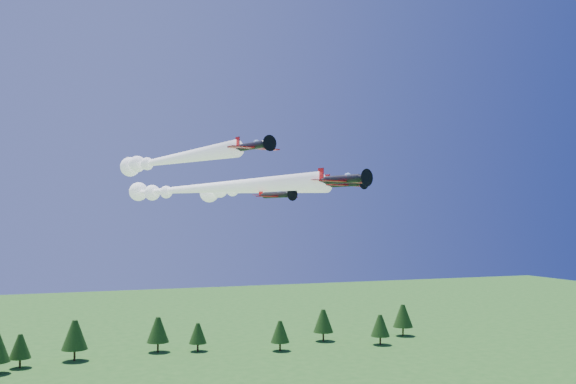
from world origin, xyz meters
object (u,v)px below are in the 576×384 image
object	(u,v)px
plane_lead	(200,188)
plane_slot	(276,195)
plane_left	(166,160)
plane_right	(250,189)

from	to	relation	value
plane_lead	plane_slot	distance (m)	17.74
plane_left	plane_slot	distance (m)	22.57
plane_left	plane_slot	size ratio (longest dim) A/B	5.64
plane_lead	plane_left	world-z (taller)	plane_left
plane_lead	plane_right	world-z (taller)	plane_right
plane_left	plane_slot	xyz separation A→B (m)	(14.04, -16.49, -6.33)
plane_slot	plane_left	bearing A→B (deg)	109.64
plane_right	plane_slot	size ratio (longest dim) A/B	4.82
plane_right	plane_lead	bearing A→B (deg)	166.60
plane_right	plane_slot	xyz separation A→B (m)	(-1.03, -16.75, -1.65)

